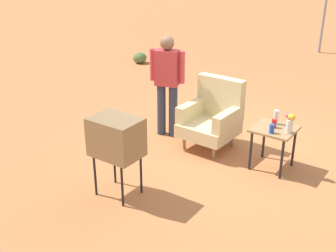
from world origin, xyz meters
TOP-DOWN VIEW (x-y plane):
  - ground_plane at (0.00, 0.00)m, footprint 60.00×60.00m
  - armchair at (-0.20, -0.06)m, footprint 0.80×0.80m
  - side_table at (0.84, -0.19)m, footprint 0.56×0.56m
  - tv_on_stand at (-0.46, -1.94)m, footprint 0.60×0.46m
  - person_standing at (-1.01, -0.12)m, footprint 0.55×0.31m
  - road_sign at (-0.75, 7.16)m, footprint 0.33×0.33m
  - soda_can_blue at (0.86, -0.37)m, footprint 0.07×0.07m
  - soda_can_red at (0.82, -0.18)m, footprint 0.07×0.07m
  - bottle_short_clear at (0.79, -0.05)m, footprint 0.06×0.06m
  - flower_vase at (1.04, -0.22)m, footprint 0.14×0.10m
  - shrub_near at (-4.26, 3.19)m, footprint 0.37×0.37m

SIDE VIEW (x-z plane):
  - ground_plane at x=0.00m, z-range 0.00..0.00m
  - shrub_near at x=-4.26m, z-range 0.00..0.28m
  - armchair at x=-0.20m, z-range -0.03..1.03m
  - side_table at x=0.84m, z-range 0.22..0.82m
  - soda_can_blue at x=0.86m, z-range 0.61..0.73m
  - soda_can_red at x=0.82m, z-range 0.61..0.73m
  - bottle_short_clear at x=0.79m, z-range 0.61..0.81m
  - flower_vase at x=1.04m, z-range 0.62..0.89m
  - tv_on_stand at x=-0.46m, z-range 0.27..1.30m
  - person_standing at x=-1.01m, z-range 0.12..1.76m
  - road_sign at x=-0.75m, z-range 0.16..2.60m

